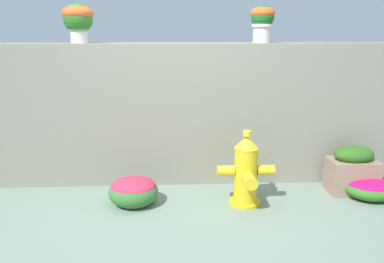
{
  "coord_description": "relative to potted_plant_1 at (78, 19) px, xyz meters",
  "views": [
    {
      "loc": [
        0.03,
        -3.35,
        1.71
      ],
      "look_at": [
        0.22,
        0.74,
        0.63
      ],
      "focal_mm": 36.74,
      "sensor_mm": 36.0,
      "label": 1
    }
  ],
  "objects": [
    {
      "name": "potted_plant_2",
      "position": [
        1.93,
        0.0,
        -0.01
      ],
      "size": [
        0.26,
        0.26,
        0.39
      ],
      "color": "silver",
      "rests_on": "stone_wall"
    },
    {
      "name": "ground_plane",
      "position": [
        0.96,
        -0.92,
        -1.8
      ],
      "size": [
        24.0,
        24.0,
        0.0
      ],
      "primitive_type": "plane",
      "color": "gray"
    },
    {
      "name": "flower_bush_left",
      "position": [
        0.57,
        -0.64,
        -1.65
      ],
      "size": [
        0.49,
        0.44,
        0.3
      ],
      "color": "#387233",
      "rests_on": "ground"
    },
    {
      "name": "potted_plant_1",
      "position": [
        0.0,
        0.0,
        0.0
      ],
      "size": [
        0.32,
        0.32,
        0.4
      ],
      "color": "silver",
      "rests_on": "stone_wall"
    },
    {
      "name": "stone_wall",
      "position": [
        0.96,
        0.02,
        -1.02
      ],
      "size": [
        6.8,
        0.34,
        1.55
      ],
      "primitive_type": "cube",
      "color": "gray",
      "rests_on": "ground"
    },
    {
      "name": "flower_bush_right",
      "position": [
        3.01,
        -0.57,
        -1.69
      ],
      "size": [
        0.55,
        0.49,
        0.22
      ],
      "color": "#327022",
      "rests_on": "ground"
    },
    {
      "name": "planter_box",
      "position": [
        2.87,
        -0.43,
        -1.56
      ],
      "size": [
        0.5,
        0.32,
        0.51
      ],
      "color": "#97745F",
      "rests_on": "ground"
    },
    {
      "name": "fire_hydrant",
      "position": [
        1.68,
        -0.67,
        -1.46
      ],
      "size": [
        0.56,
        0.45,
        0.75
      ],
      "color": "yellow",
      "rests_on": "ground"
    }
  ]
}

